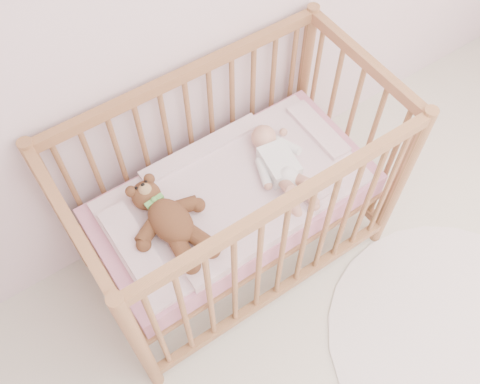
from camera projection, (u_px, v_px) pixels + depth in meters
crib at (234, 199)px, 2.34m from camera, size 1.36×0.76×1.00m
mattress at (234, 201)px, 2.35m from camera, size 1.22×0.62×0.13m
blanket at (233, 191)px, 2.29m from camera, size 1.10×0.58×0.06m
baby at (279, 161)px, 2.29m from camera, size 0.31×0.53×0.12m
teddy_bear at (171, 221)px, 2.12m from camera, size 0.40×0.53×0.14m
rug at (458, 340)px, 2.50m from camera, size 1.22×1.22×0.01m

